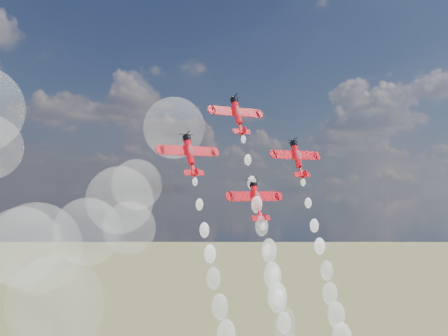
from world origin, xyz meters
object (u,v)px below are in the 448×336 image
plane_slot (256,200)px  plane_left (190,154)px  plane_right (297,158)px  plane_lead (237,115)px

plane_slot → plane_left: bearing=166.2°
plane_slot → plane_right: bearing=13.8°
plane_left → plane_right: 29.28m
plane_left → plane_slot: bearing=-13.8°
plane_left → plane_lead: bearing=13.8°
plane_lead → plane_left: (-14.64, -3.59, -9.60)m
plane_lead → plane_slot: plane_lead is taller
plane_left → plane_right: same height
plane_left → plane_slot: plane_left is taller
plane_slot → plane_lead: bearing=90.0°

